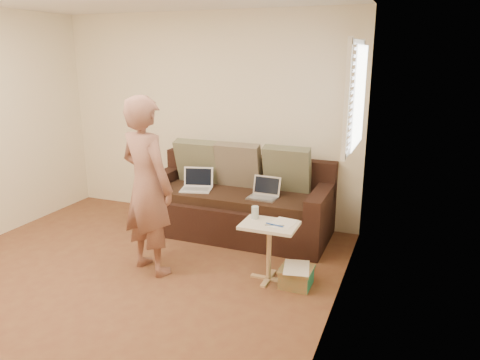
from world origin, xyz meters
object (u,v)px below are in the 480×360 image
(laptop_white, at_px, (196,190))
(striped_box, at_px, (296,277))
(laptop_silver, at_px, (262,199))
(person, at_px, (147,186))
(sofa, at_px, (236,199))
(side_table, at_px, (269,252))
(drinking_glass, at_px, (255,212))

(laptop_white, distance_m, striped_box, 1.77)
(laptop_silver, bearing_deg, person, -124.03)
(person, bearing_deg, laptop_silver, -108.05)
(striped_box, bearing_deg, laptop_white, 149.35)
(sofa, relative_size, laptop_white, 6.16)
(sofa, bearing_deg, person, -109.51)
(side_table, bearing_deg, laptop_white, 144.57)
(drinking_glass, bearing_deg, striped_box, -13.52)
(person, distance_m, drinking_glass, 1.06)
(laptop_silver, height_order, laptop_white, laptop_white)
(side_table, relative_size, drinking_glass, 4.77)
(laptop_silver, distance_m, person, 1.39)
(sofa, distance_m, side_table, 1.24)
(laptop_white, bearing_deg, sofa, 1.31)
(sofa, xyz_separation_m, person, (-0.43, -1.22, 0.45))
(laptop_white, bearing_deg, person, -102.83)
(person, bearing_deg, laptop_white, -69.31)
(laptop_silver, height_order, side_table, laptop_silver)
(laptop_silver, xyz_separation_m, laptop_white, (-0.84, 0.01, 0.00))
(laptop_white, height_order, side_table, laptop_white)
(person, height_order, striped_box, person)
(person, xyz_separation_m, drinking_glass, (0.99, 0.31, -0.24))
(laptop_white, distance_m, person, 1.14)
(laptop_silver, height_order, drinking_glass, drinking_glass)
(laptop_silver, height_order, striped_box, laptop_silver)
(drinking_glass, bearing_deg, laptop_white, 143.20)
(striped_box, bearing_deg, person, -171.85)
(person, distance_m, side_table, 1.32)
(laptop_white, relative_size, side_table, 0.62)
(sofa, height_order, laptop_white, sofa)
(drinking_glass, relative_size, striped_box, 0.40)
(person, height_order, side_table, person)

